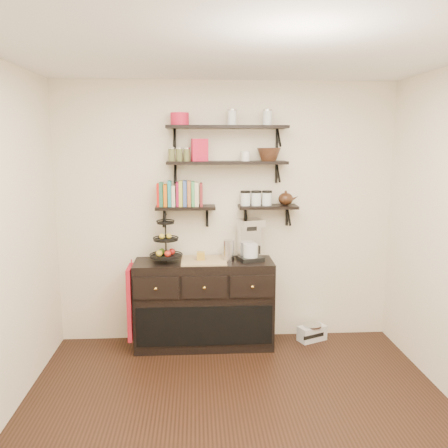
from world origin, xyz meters
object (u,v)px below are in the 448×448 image
sideboard (204,304)px  radio (312,332)px  fruit_stand (166,246)px  coffee_maker (250,240)px

sideboard → radio: size_ratio=4.24×
sideboard → fruit_stand: (-0.37, 0.00, 0.61)m
radio → fruit_stand: bearing=157.5°
sideboard → coffee_maker: size_ratio=3.29×
fruit_stand → radio: bearing=1.9°
fruit_stand → coffee_maker: (0.85, 0.03, 0.04)m
sideboard → coffee_maker: bearing=3.5°
coffee_maker → sideboard: bearing=166.9°
sideboard → fruit_stand: fruit_stand is taller
sideboard → fruit_stand: bearing=179.5°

